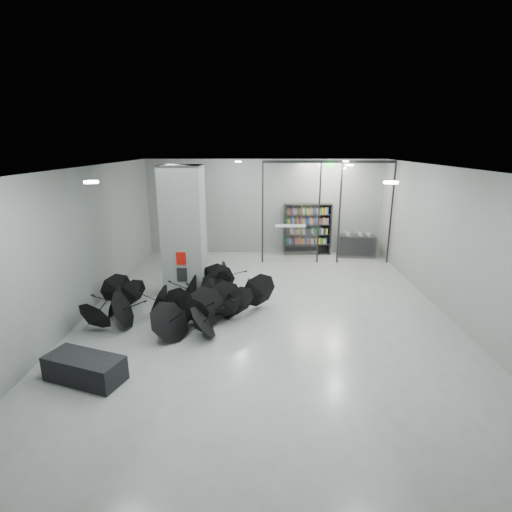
{
  "coord_description": "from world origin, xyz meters",
  "views": [
    {
      "loc": [
        -0.14,
        -9.57,
        4.58
      ],
      "look_at": [
        -0.3,
        1.5,
        1.4
      ],
      "focal_mm": 27.36,
      "sensor_mm": 36.0,
      "label": 1
    }
  ],
  "objects_px": {
    "shop_counter": "(356,246)",
    "bench": "(85,368)",
    "bookshelf": "(307,229)",
    "umbrella_cluster": "(192,304)",
    "column": "(184,232)"
  },
  "relations": [
    {
      "from": "bench",
      "to": "shop_counter",
      "type": "height_order",
      "value": "shop_counter"
    },
    {
      "from": "shop_counter",
      "to": "bench",
      "type": "bearing_deg",
      "value": -124.43
    },
    {
      "from": "shop_counter",
      "to": "bookshelf",
      "type": "bearing_deg",
      "value": 175.18
    },
    {
      "from": "column",
      "to": "bookshelf",
      "type": "relative_size",
      "value": 1.84
    },
    {
      "from": "bookshelf",
      "to": "umbrella_cluster",
      "type": "height_order",
      "value": "bookshelf"
    },
    {
      "from": "bench",
      "to": "shop_counter",
      "type": "bearing_deg",
      "value": 69.64
    },
    {
      "from": "bench",
      "to": "umbrella_cluster",
      "type": "distance_m",
      "value": 3.53
    },
    {
      "from": "bench",
      "to": "umbrella_cluster",
      "type": "bearing_deg",
      "value": 82.02
    },
    {
      "from": "shop_counter",
      "to": "umbrella_cluster",
      "type": "distance_m",
      "value": 8.42
    },
    {
      "from": "shop_counter",
      "to": "column",
      "type": "bearing_deg",
      "value": -140.24
    },
    {
      "from": "column",
      "to": "bench",
      "type": "distance_m",
      "value": 5.18
    },
    {
      "from": "shop_counter",
      "to": "umbrella_cluster",
      "type": "relative_size",
      "value": 0.28
    },
    {
      "from": "column",
      "to": "bookshelf",
      "type": "xyz_separation_m",
      "value": [
        4.32,
        4.75,
        -0.91
      ]
    },
    {
      "from": "bookshelf",
      "to": "umbrella_cluster",
      "type": "relative_size",
      "value": 0.4
    },
    {
      "from": "bench",
      "to": "shop_counter",
      "type": "relative_size",
      "value": 1.05
    }
  ]
}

